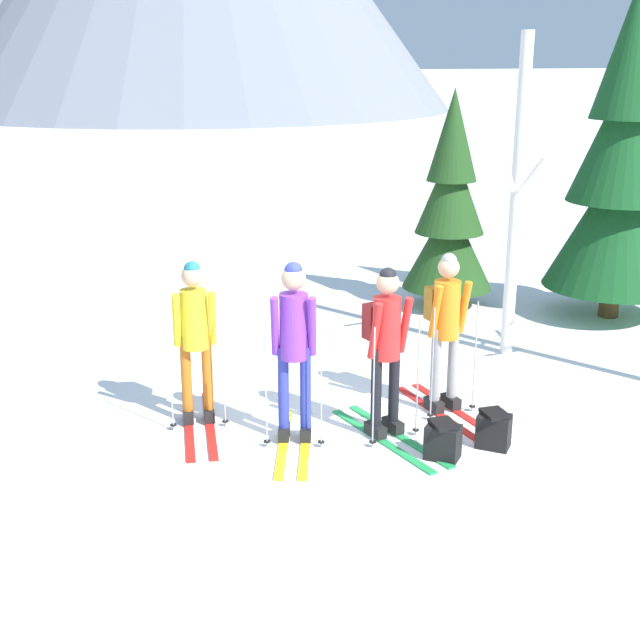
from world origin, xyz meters
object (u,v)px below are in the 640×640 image
object	(u,v)px
skier_in_yellow	(195,333)
skier_in_orange	(446,323)
backpack_on_snow_front	(443,441)
pine_tree_near	(624,166)
skier_in_purple	(294,343)
backpack_on_snow_beside	(494,430)
skier_in_red	(386,342)
pine_tree_mid	(450,210)
birch_tree_tall	(516,200)

from	to	relation	value
skier_in_yellow	skier_in_orange	distance (m)	2.65
backpack_on_snow_front	skier_in_orange	bearing A→B (deg)	65.82
pine_tree_near	skier_in_purple	bearing A→B (deg)	-153.66
backpack_on_snow_beside	skier_in_orange	bearing A→B (deg)	95.60
pine_tree_near	backpack_on_snow_beside	size ratio (longest dim) A/B	12.18
skier_in_purple	backpack_on_snow_front	world-z (taller)	skier_in_purple
skier_in_purple	skier_in_red	bearing A→B (deg)	-8.55
skier_in_yellow	backpack_on_snow_front	distance (m)	2.75
pine_tree_near	backpack_on_snow_front	distance (m)	5.97
skier_in_yellow	pine_tree_mid	bearing A→B (deg)	36.27
skier_in_orange	pine_tree_mid	distance (m)	4.06
pine_tree_near	skier_in_yellow	bearing A→B (deg)	-162.57
pine_tree_near	birch_tree_tall	xyz separation A→B (m)	(-2.26, -1.04, -0.21)
backpack_on_snow_front	backpack_on_snow_beside	xyz separation A→B (m)	(0.59, 0.08, 0.00)
backpack_on_snow_beside	birch_tree_tall	bearing A→B (deg)	58.93
skier_in_red	pine_tree_mid	size ratio (longest dim) A/B	0.54
skier_in_orange	skier_in_red	bearing A→B (deg)	-153.50
skier_in_red	skier_in_purple	bearing A→B (deg)	171.45
pine_tree_near	backpack_on_snow_beside	distance (m)	5.50
skier_in_purple	pine_tree_near	world-z (taller)	pine_tree_near
skier_in_yellow	birch_tree_tall	bearing A→B (deg)	13.26
skier_in_yellow	skier_in_orange	xyz separation A→B (m)	(2.61, -0.46, 0.01)
skier_in_yellow	skier_in_red	bearing A→B (deg)	-26.39
pine_tree_mid	pine_tree_near	bearing A→B (deg)	-28.70
skier_in_yellow	backpack_on_snow_beside	bearing A→B (deg)	-28.34
pine_tree_mid	skier_in_purple	bearing A→B (deg)	-131.52
pine_tree_near	pine_tree_mid	bearing A→B (deg)	151.30
pine_tree_mid	backpack_on_snow_front	bearing A→B (deg)	-115.06
backpack_on_snow_beside	skier_in_purple	bearing A→B (deg)	158.70
pine_tree_near	backpack_on_snow_front	bearing A→B (deg)	-140.45
skier_in_yellow	backpack_on_snow_beside	distance (m)	3.18
pine_tree_mid	backpack_on_snow_front	xyz separation A→B (m)	(-2.21, -4.73, -1.32)
skier_in_red	pine_tree_mid	distance (m)	4.83
birch_tree_tall	backpack_on_snow_front	xyz separation A→B (m)	(-2.06, -2.53, -1.83)
skier_in_purple	pine_tree_near	distance (m)	6.34
skier_in_orange	birch_tree_tall	xyz separation A→B (m)	(1.57, 1.44, 1.02)
skier_in_yellow	skier_in_red	xyz separation A→B (m)	(1.77, -0.88, 0.01)
skier_in_orange	pine_tree_mid	xyz separation A→B (m)	(1.72, 3.64, 0.51)
skier_in_red	pine_tree_near	xyz separation A→B (m)	(4.68, 2.90, 1.22)
pine_tree_near	pine_tree_mid	world-z (taller)	pine_tree_near
skier_in_purple	skier_in_red	distance (m)	0.92
skier_in_orange	pine_tree_mid	size ratio (longest dim) A/B	0.54
skier_in_purple	backpack_on_snow_front	bearing A→B (deg)	-32.51
skier_in_yellow	backpack_on_snow_front	size ratio (longest dim) A/B	4.41
skier_in_red	birch_tree_tall	xyz separation A→B (m)	(2.42, 1.86, 1.02)
pine_tree_near	pine_tree_mid	distance (m)	2.51
birch_tree_tall	backpack_on_snow_front	world-z (taller)	birch_tree_tall
skier_in_purple	birch_tree_tall	xyz separation A→B (m)	(3.32, 1.73, 0.98)
skier_in_orange	backpack_on_snow_beside	world-z (taller)	skier_in_orange
skier_in_orange	backpack_on_snow_front	xyz separation A→B (m)	(-0.49, -1.09, -0.81)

